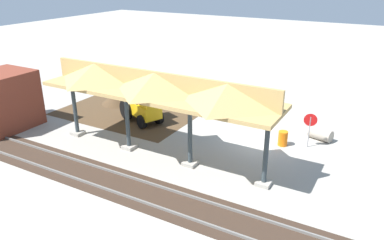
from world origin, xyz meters
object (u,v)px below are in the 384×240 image
at_px(brick_utility_building, 3,101).
at_px(traffic_barrel, 283,138).
at_px(stop_sign, 310,123).
at_px(concrete_pipe, 321,134).
at_px(backhoe, 141,103).

xyz_separation_m(brick_utility_building, traffic_barrel, (-16.87, -6.20, -1.40)).
distance_m(stop_sign, concrete_pipe, 1.86).
bearing_deg(concrete_pipe, stop_sign, 72.89).
xyz_separation_m(backhoe, traffic_barrel, (-9.75, -0.88, -0.82)).
distance_m(backhoe, brick_utility_building, 8.91).
bearing_deg(backhoe, traffic_barrel, -174.83).
relative_size(backhoe, concrete_pipe, 3.29).
bearing_deg(backhoe, brick_utility_building, 36.76).
height_order(brick_utility_building, traffic_barrel, brick_utility_building).
relative_size(stop_sign, backhoe, 0.42).
height_order(backhoe, concrete_pipe, backhoe).
height_order(concrete_pipe, brick_utility_building, brick_utility_building).
xyz_separation_m(backhoe, concrete_pipe, (-11.55, -2.81, -0.89)).
height_order(concrete_pipe, traffic_barrel, traffic_barrel).
height_order(backhoe, brick_utility_building, brick_utility_building).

